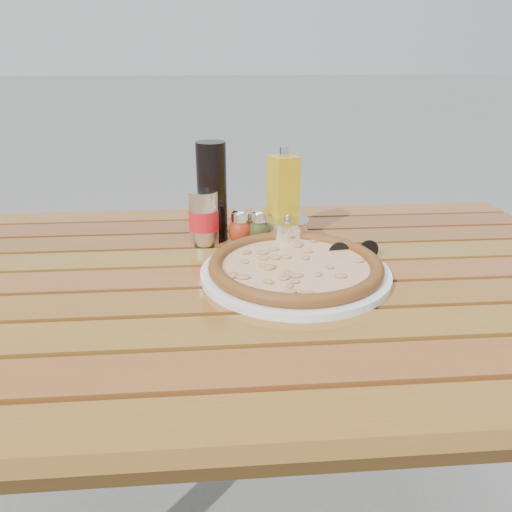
{
  "coord_description": "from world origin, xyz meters",
  "views": [
    {
      "loc": [
        -0.07,
        -0.87,
        1.14
      ],
      "look_at": [
        0.0,
        0.02,
        0.78
      ],
      "focal_mm": 35.0,
      "sensor_mm": 36.0,
      "label": 1
    }
  ],
  "objects": [
    {
      "name": "oregano_shaker",
      "position": [
        0.02,
        0.17,
        0.79
      ],
      "size": [
        0.06,
        0.06,
        0.08
      ],
      "rotation": [
        0.0,
        0.0,
        0.23
      ],
      "color": "#3A3E18",
      "rests_on": "table"
    },
    {
      "name": "soda_can",
      "position": [
        -0.1,
        0.18,
        0.81
      ],
      "size": [
        0.08,
        0.08,
        0.12
      ],
      "rotation": [
        0.0,
        0.0,
        0.3
      ],
      "color": "silver",
      "rests_on": "table"
    },
    {
      "name": "pepper_shaker",
      "position": [
        -0.02,
        0.17,
        0.79
      ],
      "size": [
        0.05,
        0.05,
        0.08
      ],
      "rotation": [
        0.0,
        0.0,
        -0.01
      ],
      "color": "#A23012",
      "rests_on": "table"
    },
    {
      "name": "parmesan_tin",
      "position": [
        0.08,
        0.16,
        0.78
      ],
      "size": [
        0.12,
        0.12,
        0.07
      ],
      "rotation": [
        0.0,
        0.0,
        -0.24
      ],
      "color": "silver",
      "rests_on": "table"
    },
    {
      "name": "sunglasses",
      "position": [
        0.2,
        0.06,
        0.77
      ],
      "size": [
        0.11,
        0.04,
        0.04
      ],
      "rotation": [
        0.0,
        0.0,
        0.12
      ],
      "color": "black",
      "rests_on": "table"
    },
    {
      "name": "dark_bottle",
      "position": [
        -0.08,
        0.21,
        0.86
      ],
      "size": [
        0.09,
        0.09,
        0.22
      ],
      "primitive_type": "cylinder",
      "rotation": [
        0.0,
        0.0,
        0.4
      ],
      "color": "black",
      "rests_on": "table"
    },
    {
      "name": "olive_oil_cruet",
      "position": [
        0.07,
        0.19,
        0.85
      ],
      "size": [
        0.07,
        0.07,
        0.21
      ],
      "rotation": [
        0.0,
        0.0,
        0.37
      ],
      "color": "#BB9314",
      "rests_on": "table"
    },
    {
      "name": "plate",
      "position": [
        0.07,
        -0.01,
        0.76
      ],
      "size": [
        0.48,
        0.48,
        0.01
      ],
      "primitive_type": "cylinder",
      "rotation": [
        0.0,
        0.0,
        -0.42
      ],
      "color": "white",
      "rests_on": "table"
    },
    {
      "name": "pizza",
      "position": [
        0.07,
        -0.01,
        0.77
      ],
      "size": [
        0.45,
        0.45,
        0.03
      ],
      "rotation": [
        0.0,
        0.0,
        -0.49
      ],
      "color": "beige",
      "rests_on": "plate"
    },
    {
      "name": "table",
      "position": [
        0.0,
        -0.0,
        0.67
      ],
      "size": [
        1.4,
        0.9,
        0.75
      ],
      "color": "#371E0C",
      "rests_on": "ground"
    }
  ]
}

